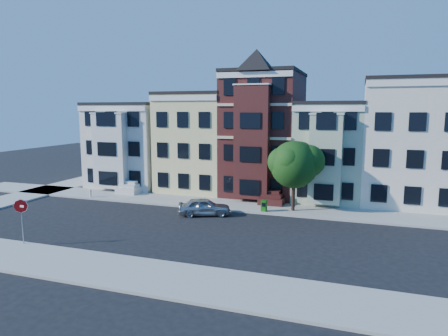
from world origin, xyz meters
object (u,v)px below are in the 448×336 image
(fire_hydrant, at_px, (91,194))
(stop_sign, at_px, (22,219))
(street_tree, at_px, (294,168))
(newspaper_box, at_px, (264,206))
(parked_car, at_px, (204,207))

(fire_hydrant, relative_size, stop_sign, 0.19)
(street_tree, bearing_deg, fire_hydrant, -176.52)
(newspaper_box, distance_m, fire_hydrant, 17.16)
(parked_car, height_order, newspaper_box, parked_car)
(parked_car, height_order, stop_sign, stop_sign)
(street_tree, relative_size, parked_car, 1.72)
(fire_hydrant, xyz_separation_m, stop_sign, (4.57, -12.72, 1.31))
(newspaper_box, bearing_deg, street_tree, 34.03)
(street_tree, xyz_separation_m, fire_hydrant, (-19.40, -1.18, -3.32))
(parked_car, xyz_separation_m, newspaper_box, (4.46, 2.28, -0.10))
(street_tree, distance_m, fire_hydrant, 19.72)
(street_tree, distance_m, stop_sign, 20.43)
(street_tree, xyz_separation_m, newspaper_box, (-2.24, -1.07, -3.15))
(street_tree, relative_size, fire_hydrant, 11.75)
(stop_sign, bearing_deg, street_tree, 38.23)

